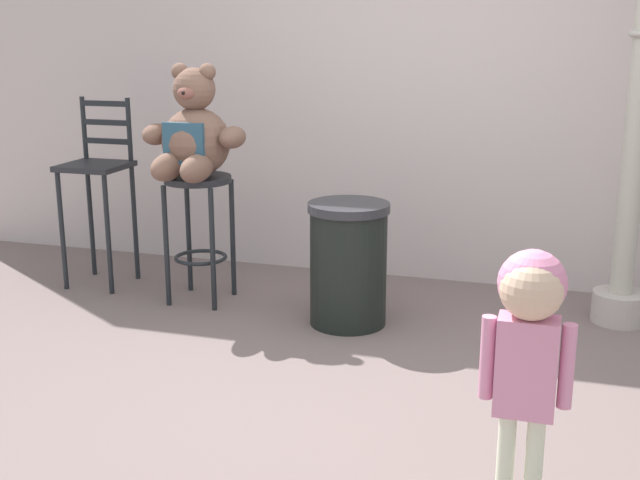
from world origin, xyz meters
The scene contains 8 objects.
ground_plane centered at (0.00, 0.00, 0.00)m, with size 24.00×24.00×0.00m, color #71605D.
building_wall centered at (0.00, 2.16, 1.54)m, with size 7.56×0.30×3.08m, color beige.
bar_stool_with_teddy centered at (-1.18, 1.14, 0.57)m, with size 0.41×0.41×0.80m.
teddy_bear centered at (-1.18, 1.11, 1.04)m, with size 0.65×0.58×0.68m.
child_walking centered at (0.89, -0.69, 0.71)m, with size 0.31×0.25×0.97m.
trash_bin centered at (-0.18, 1.01, 0.36)m, with size 0.47×0.47×0.72m.
lamppost centered at (1.33, 1.49, 1.12)m, with size 0.31×0.31×2.84m.
bar_chair_empty centered at (-1.96, 1.28, 0.72)m, with size 0.40×0.40×1.23m.
Camera 1 is at (0.96, -3.29, 1.67)m, focal length 45.35 mm.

